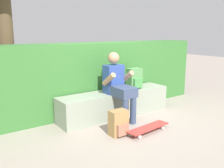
{
  "coord_description": "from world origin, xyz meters",
  "views": [
    {
      "loc": [
        -2.74,
        -3.45,
        1.6
      ],
      "look_at": [
        0.0,
        0.38,
        0.6
      ],
      "focal_mm": 40.29,
      "sensor_mm": 36.0,
      "label": 1
    }
  ],
  "objects_px": {
    "backpack_on_ground": "(119,123)",
    "backpack_on_bench": "(135,79)",
    "bench_main": "(115,103)",
    "person_skater": "(118,84)",
    "skateboard_near_person": "(148,128)"
  },
  "relations": [
    {
      "from": "bench_main",
      "to": "person_skater",
      "type": "distance_m",
      "value": 0.5
    },
    {
      "from": "backpack_on_ground",
      "to": "backpack_on_bench",
      "type": "bearing_deg",
      "value": 38.54
    },
    {
      "from": "skateboard_near_person",
      "to": "backpack_on_bench",
      "type": "bearing_deg",
      "value": 61.48
    },
    {
      "from": "bench_main",
      "to": "backpack_on_ground",
      "type": "bearing_deg",
      "value": -122.98
    },
    {
      "from": "skateboard_near_person",
      "to": "person_skater",
      "type": "bearing_deg",
      "value": 92.65
    },
    {
      "from": "person_skater",
      "to": "backpack_on_bench",
      "type": "xyz_separation_m",
      "value": [
        0.56,
        0.21,
        -0.0
      ]
    },
    {
      "from": "person_skater",
      "to": "backpack_on_bench",
      "type": "height_order",
      "value": "person_skater"
    },
    {
      "from": "bench_main",
      "to": "backpack_on_ground",
      "type": "height_order",
      "value": "bench_main"
    },
    {
      "from": "bench_main",
      "to": "skateboard_near_person",
      "type": "relative_size",
      "value": 2.79
    },
    {
      "from": "person_skater",
      "to": "bench_main",
      "type": "bearing_deg",
      "value": 66.69
    },
    {
      "from": "backpack_on_bench",
      "to": "backpack_on_ground",
      "type": "bearing_deg",
      "value": -141.46
    },
    {
      "from": "bench_main",
      "to": "person_skater",
      "type": "height_order",
      "value": "person_skater"
    },
    {
      "from": "skateboard_near_person",
      "to": "backpack_on_ground",
      "type": "bearing_deg",
      "value": 157.04
    },
    {
      "from": "backpack_on_bench",
      "to": "person_skater",
      "type": "bearing_deg",
      "value": -159.26
    },
    {
      "from": "skateboard_near_person",
      "to": "backpack_on_ground",
      "type": "relative_size",
      "value": 2.04
    }
  ]
}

